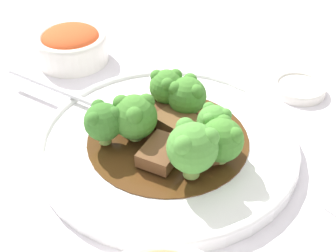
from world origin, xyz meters
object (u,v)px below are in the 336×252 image
at_px(broccoli_floret_1, 167,86).
at_px(sauce_dish, 300,88).
at_px(beef_strip_3, 143,116).
at_px(broccoli_floret_3, 192,147).
at_px(main_plate, 168,142).
at_px(beef_strip_2, 161,152).
at_px(broccoli_floret_0, 103,121).
at_px(side_bowl_kimchi, 71,45).
at_px(broccoli_floret_6, 214,121).
at_px(broccoli_floret_5, 221,140).
at_px(beef_strip_1, 195,149).
at_px(broccoli_floret_4, 135,116).
at_px(broccoli_floret_2, 187,95).
at_px(serving_spoon, 106,107).
at_px(beef_strip_0, 184,126).

height_order(broccoli_floret_1, sauce_dish, broccoli_floret_1).
distance_m(beef_strip_3, broccoli_floret_3, 0.11).
bearing_deg(main_plate, beef_strip_2, 24.49).
relative_size(beef_strip_2, broccoli_floret_0, 1.11).
xyz_separation_m(side_bowl_kimchi, sauce_dish, (-0.11, 0.31, -0.02)).
height_order(broccoli_floret_3, broccoli_floret_6, broccoli_floret_3).
bearing_deg(broccoli_floret_5, beef_strip_1, -85.49).
bearing_deg(broccoli_floret_4, broccoli_floret_2, 162.89).
xyz_separation_m(main_plate, broccoli_floret_6, (-0.02, 0.05, 0.04)).
distance_m(broccoli_floret_5, broccoli_floret_6, 0.03).
distance_m(beef_strip_1, broccoli_floret_0, 0.10).
distance_m(serving_spoon, side_bowl_kimchi, 0.17).
relative_size(broccoli_floret_0, broccoli_floret_5, 0.97).
distance_m(beef_strip_2, broccoli_floret_6, 0.07).
bearing_deg(main_plate, beef_strip_0, 155.10).
bearing_deg(sauce_dish, beef_strip_3, -31.43).
height_order(main_plate, broccoli_floret_3, broccoli_floret_3).
xyz_separation_m(beef_strip_2, side_bowl_kimchi, (-0.12, -0.25, -0.00)).
distance_m(beef_strip_0, broccoli_floret_1, 0.06).
relative_size(broccoli_floret_3, sauce_dish, 0.89).
height_order(broccoli_floret_6, sauce_dish, broccoli_floret_6).
distance_m(beef_strip_2, broccoli_floret_4, 0.05).
bearing_deg(serving_spoon, broccoli_floret_6, 101.08).
height_order(main_plate, broccoli_floret_2, broccoli_floret_2).
bearing_deg(broccoli_floret_5, beef_strip_0, -109.16).
xyz_separation_m(broccoli_floret_4, broccoli_floret_6, (-0.04, 0.07, -0.00)).
relative_size(beef_strip_0, beef_strip_1, 1.09).
bearing_deg(broccoli_floret_5, broccoli_floret_3, -20.26).
xyz_separation_m(beef_strip_0, broccoli_floret_6, (-0.00, 0.04, 0.02)).
relative_size(beef_strip_2, sauce_dish, 0.79).
distance_m(beef_strip_2, broccoli_floret_3, 0.05).
relative_size(beef_strip_2, broccoli_floret_2, 1.13).
bearing_deg(beef_strip_3, serving_spoon, -76.12).
distance_m(broccoli_floret_1, broccoli_floret_6, 0.08).
height_order(broccoli_floret_0, broccoli_floret_2, same).
relative_size(broccoli_floret_0, broccoli_floret_2, 1.02).
height_order(beef_strip_1, sauce_dish, beef_strip_1).
bearing_deg(beef_strip_0, broccoli_floret_3, 40.42).
xyz_separation_m(beef_strip_0, broccoli_floret_3, (0.05, 0.05, 0.03)).
bearing_deg(sauce_dish, beef_strip_1, -10.40).
bearing_deg(broccoli_floret_6, serving_spoon, -78.92).
height_order(broccoli_floret_1, broccoli_floret_3, broccoli_floret_3).
xyz_separation_m(beef_strip_2, broccoli_floret_6, (-0.05, 0.03, 0.02)).
relative_size(broccoli_floret_0, broccoli_floret_1, 0.99).
distance_m(beef_strip_0, broccoli_floret_2, 0.04).
relative_size(main_plate, broccoli_floret_6, 6.34).
distance_m(broccoli_floret_2, broccoli_floret_4, 0.07).
bearing_deg(broccoli_floret_3, beef_strip_1, -152.94).
xyz_separation_m(beef_strip_0, broccoli_floret_2, (-0.03, -0.02, 0.02)).
bearing_deg(beef_strip_2, serving_spoon, -105.41).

